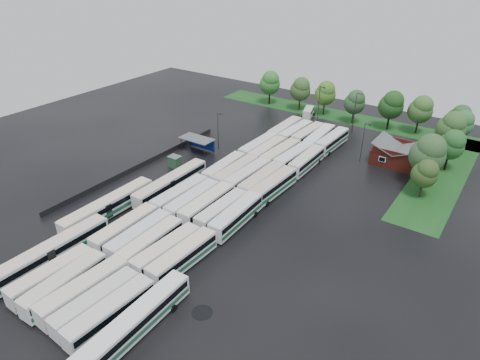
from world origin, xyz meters
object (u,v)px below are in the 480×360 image
Objects in this scene: minibus at (308,112)px; artic_bus_east at (131,326)px; artic_bus_west_a at (53,252)px; brick_building at (397,156)px.

artic_bus_east is at bearing -94.28° from minibus.
artic_bus_east reaches higher than artic_bus_west_a.
brick_building reaches higher than minibus.
minibus is at bearing 100.23° from artic_bus_east.
artic_bus_west_a is 21.47m from artic_bus_east.
brick_building is at bearing 78.26° from artic_bus_east.
brick_building reaches higher than artic_bus_west_a.
artic_bus_west_a is 2.99× the size of minibus.
artic_bus_west_a is 0.99× the size of artic_bus_east.
brick_building is 0.51× the size of artic_bus_east.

